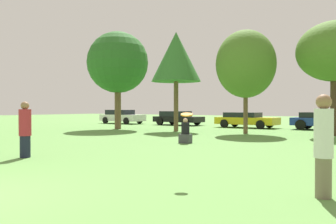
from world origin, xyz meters
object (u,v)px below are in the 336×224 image
bystander_sitting (185,133)px  parked_car_white (122,116)px  frisbee (187,115)px  tree_0 (118,63)px  person_thrower (25,129)px  parked_car_blue (322,120)px  tree_1 (176,57)px  parked_car_black (178,118)px  parked_car_yellow (246,119)px  person_catcher (324,144)px  tree_2 (246,64)px  tree_3 (336,52)px

bystander_sitting → parked_car_white: (-14.68, 12.29, 0.25)m
frisbee → tree_0: (-13.27, 12.37, 3.33)m
person_thrower → parked_car_blue: person_thrower is taller
tree_1 → person_thrower: bearing=-77.9°
person_thrower → parked_car_black: person_thrower is taller
parked_car_white → parked_car_blue: parked_car_white is taller
bystander_sitting → tree_1: bearing=126.2°
parked_car_yellow → frisbee: bearing=-69.3°
person_catcher → parked_car_yellow: (-8.90, 18.79, -0.28)m
parked_car_white → person_catcher: bearing=-39.0°
tree_0 → tree_2: tree_0 is taller
frisbee → parked_car_white: (-18.78, 18.91, -0.69)m
parked_car_blue → tree_1: bearing=-136.5°
parked_car_blue → tree_2: bearing=-114.8°
frisbee → parked_car_yellow: size_ratio=0.05×
tree_2 → parked_car_blue: (3.05, 5.98, -3.40)m
person_catcher → parked_car_blue: (-3.58, 19.07, -0.25)m
tree_3 → parked_car_blue: (-1.55, 4.72, -3.85)m
parked_car_white → parked_car_blue: size_ratio=1.11×
person_thrower → tree_0: bearing=121.3°
person_catcher → person_thrower: bearing=-0.0°
person_thrower → tree_3: size_ratio=0.27×
tree_0 → tree_3: size_ratio=1.12×
frisbee → parked_car_white: frisbee is taller
parked_car_black → parked_car_yellow: (6.43, -0.43, -0.02)m
parked_car_white → parked_car_yellow: size_ratio=0.97×
tree_1 → tree_3: (9.06, 1.87, -0.26)m
tree_1 → parked_car_blue: bearing=41.3°
bystander_sitting → tree_2: 7.61m
tree_2 → parked_car_yellow: size_ratio=1.30×
tree_1 → parked_car_yellow: (2.19, 6.30, -4.14)m
parked_car_black → tree_2: bearing=-33.0°
tree_3 → parked_car_blue: size_ratio=1.52×
frisbee → person_catcher: bearing=4.8°
parked_car_yellow → person_thrower: bearing=-86.3°
parked_car_white → parked_car_yellow: parked_car_white is taller
bystander_sitting → tree_2: (0.01, 6.69, 3.63)m
person_catcher → tree_1: bearing=-48.5°
tree_1 → parked_car_black: (-4.24, 6.74, -4.11)m
person_catcher → frisbee: bearing=4.8°
tree_2 → frisbee: bearing=-72.9°
parked_car_white → tree_0: bearing=-47.7°
tree_0 → parked_car_yellow: bearing=43.8°
tree_0 → tree_1: size_ratio=1.08×
tree_1 → parked_car_white: (-10.24, 6.21, -4.08)m
tree_3 → parked_car_black: size_ratio=1.43×
tree_3 → parked_car_yellow: size_ratio=1.33×
person_thrower → parked_car_white: person_thrower is taller
parked_car_black → frisbee: bearing=-54.5°
parked_car_black → parked_car_blue: bearing=1.5°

